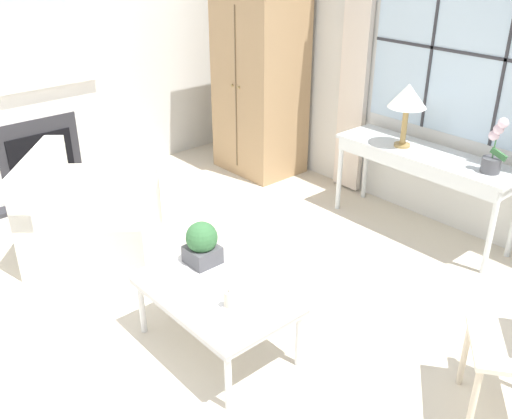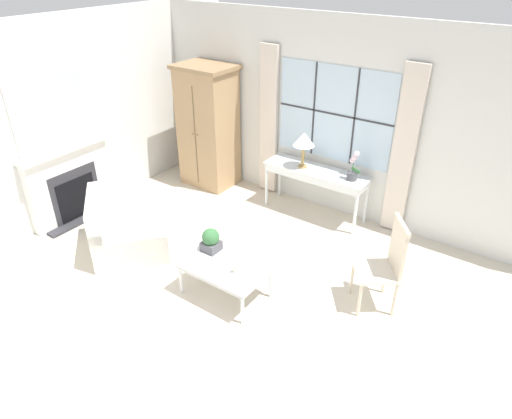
% 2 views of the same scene
% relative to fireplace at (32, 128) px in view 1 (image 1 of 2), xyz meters
% --- Properties ---
extents(ground_plane, '(14.00, 14.00, 0.00)m').
position_rel_fireplace_xyz_m(ground_plane, '(2.91, -0.58, -0.68)').
color(ground_plane, beige).
extents(wall_back_windowed, '(7.20, 0.14, 2.80)m').
position_rel_fireplace_xyz_m(wall_back_windowed, '(2.91, 2.45, 0.71)').
color(wall_back_windowed, silver).
rests_on(wall_back_windowed, ground_plane).
extents(wall_left, '(0.06, 7.20, 2.80)m').
position_rel_fireplace_xyz_m(wall_left, '(-0.12, 0.02, 0.72)').
color(wall_left, silver).
rests_on(wall_left, ground_plane).
extents(fireplace, '(0.34, 1.35, 2.11)m').
position_rel_fireplace_xyz_m(fireplace, '(0.00, 0.00, 0.00)').
color(fireplace, '#2D2D33').
rests_on(fireplace, ground_plane).
extents(armoire, '(0.91, 0.69, 1.97)m').
position_rel_fireplace_xyz_m(armoire, '(0.89, 2.06, 0.31)').
color(armoire, tan).
rests_on(armoire, ground_plane).
extents(console_table, '(1.55, 0.46, 0.73)m').
position_rel_fireplace_xyz_m(console_table, '(2.85, 2.13, -0.03)').
color(console_table, silver).
rests_on(console_table, ground_plane).
extents(table_lamp, '(0.31, 0.31, 0.53)m').
position_rel_fireplace_xyz_m(table_lamp, '(2.64, 2.09, 0.46)').
color(table_lamp, '#9E7F47').
rests_on(table_lamp, console_table).
extents(potted_orchid, '(0.18, 0.14, 0.43)m').
position_rel_fireplace_xyz_m(potted_orchid, '(3.40, 2.13, 0.21)').
color(potted_orchid, '#4C4C51').
rests_on(potted_orchid, console_table).
extents(armchair_upholstered, '(1.33, 1.33, 0.82)m').
position_rel_fireplace_xyz_m(armchair_upholstered, '(1.30, -0.12, -0.41)').
color(armchair_upholstered, silver).
rests_on(armchair_upholstered, ground_plane).
extents(coffee_table, '(0.99, 0.63, 0.44)m').
position_rel_fireplace_xyz_m(coffee_table, '(2.92, -0.10, -0.29)').
color(coffee_table, silver).
rests_on(coffee_table, ground_plane).
extents(potted_plant_small, '(0.20, 0.20, 0.29)m').
position_rel_fireplace_xyz_m(potted_plant_small, '(2.63, 0.02, -0.10)').
color(potted_plant_small, '#4C4C51').
rests_on(potted_plant_small, coffee_table).
extents(pillar_candle, '(0.09, 0.09, 0.12)m').
position_rel_fireplace_xyz_m(pillar_candle, '(3.12, -0.16, -0.19)').
color(pillar_candle, silver).
rests_on(pillar_candle, coffee_table).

